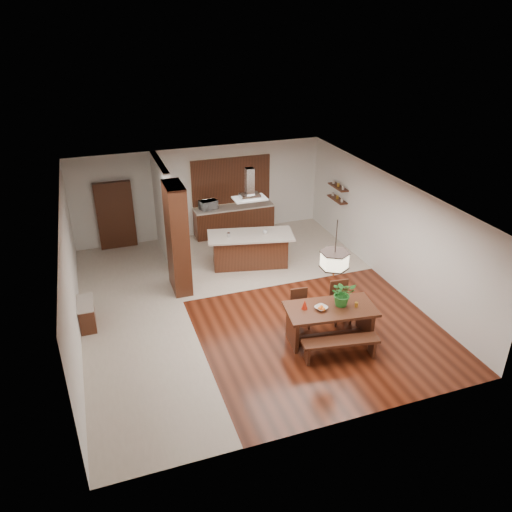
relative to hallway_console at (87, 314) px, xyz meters
name	(u,v)px	position (x,y,z in m)	size (l,w,h in m)	color
room_shell	(244,227)	(3.81, -0.20, 1.75)	(9.00, 9.04, 2.92)	#3A150A
tile_hallway	(136,321)	(1.06, -0.20, -0.31)	(2.50, 9.00, 0.01)	beige
tile_kitchen	(258,253)	(5.06, 2.30, -0.31)	(5.50, 4.00, 0.01)	beige
soffit_band	(244,194)	(3.81, -0.20, 2.57)	(8.00, 9.00, 0.02)	#36180D
partition_pier	(177,239)	(2.41, 1.00, 1.14)	(0.45, 1.00, 2.90)	#32180D
partition_stub	(163,210)	(2.41, 3.10, 1.14)	(0.18, 2.40, 2.90)	silver
hallway_console	(87,314)	(0.00, 0.00, 0.00)	(0.37, 0.88, 0.63)	#32180D
hallway_doorway	(116,215)	(1.11, 4.20, 0.74)	(1.10, 0.20, 2.10)	#32180D
rear_counter	(234,220)	(4.81, 4.00, 0.16)	(2.60, 0.62, 0.95)	#32180D
kitchen_window	(231,180)	(4.81, 4.26, 1.44)	(2.60, 0.08, 1.50)	olive
shelf_lower	(337,199)	(7.68, 2.40, 1.08)	(0.26, 0.90, 0.04)	#32180D
shelf_upper	(338,187)	(7.68, 2.40, 1.49)	(0.26, 0.90, 0.04)	#32180D
dining_table	(330,316)	(5.10, -2.33, 0.29)	(2.08, 1.24, 0.82)	#32180D
dining_bench	(340,349)	(5.01, -3.03, -0.08)	(1.65, 0.36, 0.46)	#32180D
dining_chair_left	(301,309)	(4.70, -1.67, 0.15)	(0.41, 0.41, 0.92)	#32180D
dining_chair_right	(341,303)	(5.67, -1.80, 0.20)	(0.45, 0.45, 1.02)	#32180D
pendant_lantern	(335,249)	(5.10, -2.33, 1.93)	(0.64, 0.64, 1.31)	#FEF2C3
foliage_plant	(343,293)	(5.39, -2.30, 0.80)	(0.53, 0.46, 0.59)	#246E24
fruit_bowl	(321,308)	(4.88, -2.31, 0.54)	(0.26, 0.26, 0.06)	beige
napkin_cone	(305,305)	(4.55, -2.18, 0.61)	(0.14, 0.14, 0.22)	#A81D0C
gold_ornament	(356,305)	(5.65, -2.47, 0.56)	(0.08, 0.08, 0.11)	gold
kitchen_island	(250,249)	(4.58, 1.66, 0.19)	(2.57, 1.53, 0.99)	#32180D
range_hood	(250,184)	(4.58, 1.67, 2.15)	(0.90, 0.55, 0.87)	silver
island_cup	(265,232)	(4.99, 1.55, 0.73)	(0.13, 0.13, 0.10)	white
microwave	(208,205)	(3.97, 4.03, 0.78)	(0.54, 0.36, 0.30)	#B1B4B8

